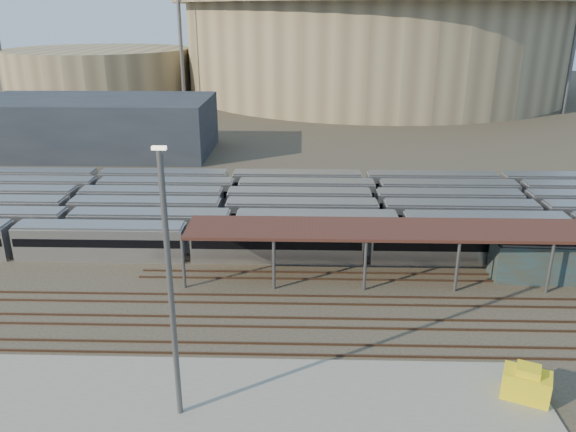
% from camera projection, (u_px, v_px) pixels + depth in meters
% --- Properties ---
extents(ground, '(420.00, 420.00, 0.00)m').
position_uv_depth(ground, '(267.00, 295.00, 52.44)').
color(ground, '#383026').
rests_on(ground, ground).
extents(apron, '(50.00, 9.00, 0.20)m').
position_uv_depth(apron, '(181.00, 397.00, 38.47)').
color(apron, gray).
rests_on(apron, ground).
extents(subway_trains, '(128.94, 23.90, 3.60)m').
position_uv_depth(subway_trains, '(249.00, 210.00, 69.26)').
color(subway_trains, silver).
rests_on(subway_trains, ground).
extents(inspection_shed, '(60.30, 6.00, 5.30)m').
position_uv_depth(inspection_shed, '(498.00, 232.00, 53.89)').
color(inspection_shed, '#57575C').
rests_on(inspection_shed, ground).
extents(empty_tracks, '(170.00, 9.62, 0.18)m').
position_uv_depth(empty_tracks, '(264.00, 322.00, 47.72)').
color(empty_tracks, '#4C3323').
rests_on(empty_tracks, ground).
extents(stadium, '(124.00, 124.00, 32.50)m').
position_uv_depth(stadium, '(373.00, 39.00, 177.44)').
color(stadium, gray).
rests_on(stadium, ground).
extents(secondary_arena, '(56.00, 56.00, 14.00)m').
position_uv_depth(secondary_arena, '(100.00, 72.00, 173.57)').
color(secondary_arena, gray).
rests_on(secondary_arena, ground).
extents(service_building, '(42.00, 20.00, 10.00)m').
position_uv_depth(service_building, '(96.00, 126.00, 103.24)').
color(service_building, '#1E232D').
rests_on(service_building, ground).
extents(floodlight_0, '(4.00, 1.00, 38.40)m').
position_uv_depth(floodlight_0, '(180.00, 28.00, 149.30)').
color(floodlight_0, '#57575C').
rests_on(floodlight_0, ground).
extents(floodlight_3, '(4.00, 1.00, 38.40)m').
position_uv_depth(floodlight_3, '(267.00, 23.00, 195.68)').
color(floodlight_3, '#57575C').
rests_on(floodlight_3, ground).
extents(yard_light_pole, '(0.81, 0.36, 17.83)m').
position_uv_depth(yard_light_pole, '(171.00, 290.00, 33.77)').
color(yard_light_pole, '#57575C').
rests_on(yard_light_pole, apron).
extents(yellow_equipment, '(3.59, 2.99, 1.92)m').
position_uv_depth(yellow_equipment, '(526.00, 385.00, 37.99)').
color(yellow_equipment, yellow).
rests_on(yellow_equipment, apron).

